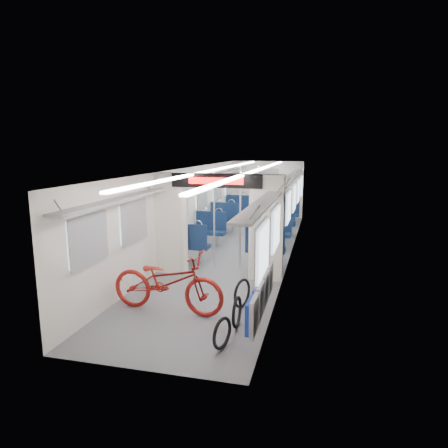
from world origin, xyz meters
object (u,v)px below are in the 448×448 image
(flip_bench, at_px, (261,294))
(stanchion_near_right, at_px, (240,220))
(stanchion_far_right, at_px, (258,204))
(stanchion_far_left, at_px, (240,203))
(bike_hoop_a, at_px, (222,335))
(seat_bay_far_left, at_px, (232,212))
(seat_bay_near_right, at_px, (271,235))
(seat_bay_far_right, at_px, (284,214))
(stanchion_near_left, at_px, (214,221))
(bike_hoop_c, at_px, (242,295))
(bike_hoop_b, at_px, (237,313))
(seat_bay_near_left, at_px, (201,234))
(bicycle, at_px, (167,282))

(flip_bench, bearing_deg, stanchion_near_right, 107.28)
(stanchion_far_right, bearing_deg, stanchion_far_left, 164.92)
(bike_hoop_a, height_order, seat_bay_far_left, seat_bay_far_left)
(seat_bay_near_right, height_order, seat_bay_far_right, seat_bay_far_right)
(seat_bay_far_right, bearing_deg, stanchion_near_left, -103.30)
(seat_bay_far_left, bearing_deg, stanchion_far_left, -69.21)
(flip_bench, height_order, stanchion_far_right, stanchion_far_right)
(stanchion_far_left, bearing_deg, seat_bay_far_left, 110.79)
(bike_hoop_c, xyz_separation_m, stanchion_far_left, (-1.17, 5.46, 0.90))
(bike_hoop_b, relative_size, stanchion_near_left, 0.23)
(bike_hoop_a, xyz_separation_m, stanchion_far_right, (-0.60, 6.85, 0.94))
(seat_bay_near_right, relative_size, stanchion_far_left, 0.97)
(seat_bay_near_left, bearing_deg, stanchion_far_left, 72.01)
(stanchion_near_left, xyz_separation_m, stanchion_near_right, (0.57, 0.28, 0.00))
(bike_hoop_a, relative_size, stanchion_near_left, 0.21)
(seat_bay_far_right, xyz_separation_m, stanchion_near_left, (-1.16, -4.92, 0.58))
(stanchion_near_left, bearing_deg, seat_bay_far_left, 98.09)
(flip_bench, distance_m, seat_bay_near_right, 4.40)
(bike_hoop_c, xyz_separation_m, seat_bay_far_right, (0.04, 7.12, 0.32))
(seat_bay_near_left, relative_size, stanchion_near_right, 0.92)
(bicycle, height_order, stanchion_near_right, stanchion_near_right)
(stanchion_near_left, bearing_deg, seat_bay_far_right, 76.70)
(seat_bay_near_left, distance_m, seat_bay_far_left, 3.75)
(flip_bench, bearing_deg, stanchion_far_left, 104.67)
(bike_hoop_b, distance_m, stanchion_far_right, 6.21)
(bike_hoop_b, xyz_separation_m, stanchion_far_left, (-1.25, 6.27, 0.92))
(bicycle, xyz_separation_m, seat_bay_near_left, (-0.59, 3.92, -0.00))
(bike_hoop_a, height_order, seat_bay_far_right, seat_bay_far_right)
(bicycle, height_order, seat_bay_near_left, seat_bay_near_left)
(stanchion_far_right, bearing_deg, bike_hoop_b, -83.82)
(bike_hoop_a, height_order, seat_bay_near_right, seat_bay_near_right)
(bicycle, relative_size, flip_bench, 0.98)
(bike_hoop_c, height_order, seat_bay_far_right, seat_bay_far_right)
(bike_hoop_b, distance_m, stanchion_far_left, 6.46)
(bike_hoop_b, height_order, seat_bay_near_left, seat_bay_near_left)
(seat_bay_far_left, relative_size, stanchion_far_right, 0.99)
(bicycle, relative_size, seat_bay_near_left, 0.99)
(seat_bay_far_right, height_order, stanchion_far_left, stanchion_far_left)
(flip_bench, bearing_deg, bicycle, 170.08)
(flip_bench, xyz_separation_m, bike_hoop_c, (-0.46, 0.78, -0.33))
(bike_hoop_b, relative_size, stanchion_near_right, 0.23)
(bike_hoop_b, bearing_deg, bike_hoop_c, 95.47)
(seat_bay_far_left, distance_m, stanchion_near_left, 5.07)
(stanchion_far_left, bearing_deg, bicycle, -90.62)
(flip_bench, height_order, seat_bay_far_right, seat_bay_far_right)
(seat_bay_far_left, relative_size, stanchion_near_right, 0.99)
(stanchion_far_left, bearing_deg, seat_bay_near_left, -107.99)
(bicycle, relative_size, stanchion_far_left, 0.91)
(bike_hoop_b, distance_m, bike_hoop_c, 0.81)
(bike_hoop_b, distance_m, stanchion_near_left, 3.37)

